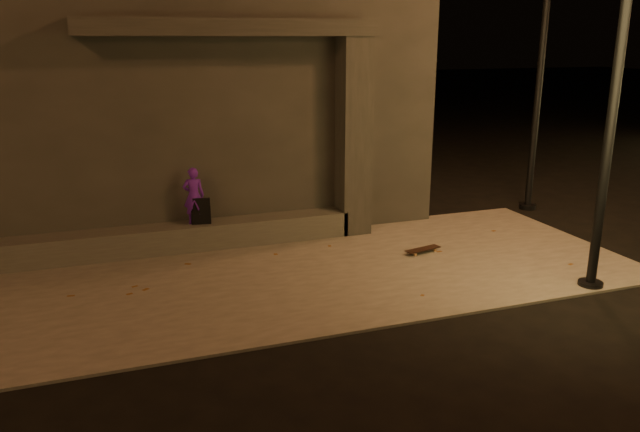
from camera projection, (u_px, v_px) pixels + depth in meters
name	position (u px, v px, depth m)	size (l,w,h in m)	color
ground	(341.00, 329.00, 8.03)	(120.00, 120.00, 0.00)	black
sidewalk	(295.00, 274.00, 9.84)	(11.00, 4.40, 0.04)	#645F58
building	(183.00, 88.00, 12.88)	(9.00, 5.10, 5.22)	#363331
ledge	(183.00, 237.00, 10.87)	(6.00, 0.55, 0.45)	#4F4E48
column	(354.00, 138.00, 11.47)	(0.55, 0.55, 3.60)	#363331
canopy	(231.00, 27.00, 10.28)	(5.00, 0.70, 0.28)	#363331
skateboarder	(194.00, 196.00, 10.75)	(0.36, 0.24, 1.00)	#631CBB
backpack	(201.00, 214.00, 10.88)	(0.36, 0.27, 0.47)	black
skateboard	(423.00, 249.00, 10.74)	(0.70, 0.31, 0.07)	black
street_lamp_0	(626.00, 5.00, 8.24)	(0.36, 0.36, 7.08)	black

